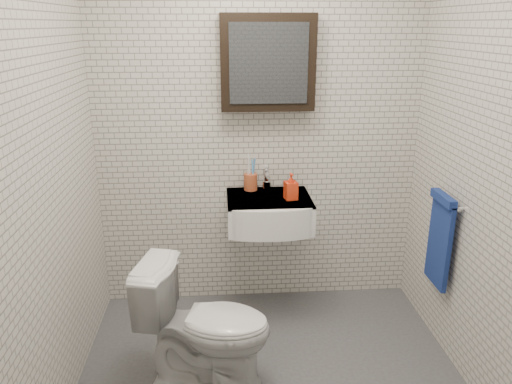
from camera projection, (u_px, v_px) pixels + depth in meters
ground at (272, 383)px, 2.82m from camera, size 2.20×2.00×0.01m
room_shell at (276, 128)px, 2.35m from camera, size 2.22×2.02×2.51m
washbasin at (269, 213)px, 3.28m from camera, size 0.55×0.50×0.20m
faucet at (267, 180)px, 3.41m from camera, size 0.06×0.20×0.15m
mirror_cabinet at (268, 63)px, 3.16m from camera, size 0.60×0.15×0.60m
towel_rail at (440, 236)px, 2.99m from camera, size 0.09×0.30×0.58m
toothbrush_cup at (251, 181)px, 3.41m from camera, size 0.09×0.09×0.25m
soap_bottle at (291, 186)px, 3.23m from camera, size 0.09×0.09×0.17m
toilet at (206, 325)px, 2.74m from camera, size 0.79×0.56×0.73m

